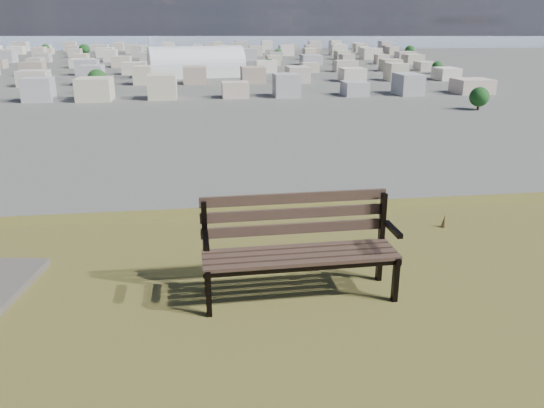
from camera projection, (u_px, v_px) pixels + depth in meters
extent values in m
cube|color=#473429|center=(305.00, 263.00, 4.96)|extent=(1.90, 0.12, 0.04)
cube|color=#473429|center=(302.00, 258.00, 5.08)|extent=(1.90, 0.12, 0.04)
cube|color=#473429|center=(299.00, 252.00, 5.20)|extent=(1.90, 0.12, 0.04)
cube|color=#473429|center=(297.00, 247.00, 5.31)|extent=(1.90, 0.12, 0.04)
cube|color=#473429|center=(295.00, 228.00, 5.34)|extent=(1.90, 0.07, 0.11)
cube|color=#473429|center=(295.00, 213.00, 5.31)|extent=(1.90, 0.07, 0.11)
cube|color=#473429|center=(295.00, 198.00, 5.29)|extent=(1.90, 0.07, 0.11)
cube|color=black|center=(209.00, 294.00, 4.89)|extent=(0.05, 0.06, 0.46)
cube|color=black|center=(206.00, 249.00, 5.23)|extent=(0.05, 0.06, 0.97)
cube|color=black|center=(207.00, 264.00, 5.02)|extent=(0.06, 0.53, 0.05)
cube|color=black|center=(206.00, 241.00, 4.88)|extent=(0.06, 0.38, 0.05)
cube|color=black|center=(396.00, 280.00, 5.15)|extent=(0.05, 0.06, 0.46)
cube|color=black|center=(381.00, 238.00, 5.49)|extent=(0.05, 0.06, 0.97)
cube|color=black|center=(389.00, 252.00, 5.28)|extent=(0.06, 0.53, 0.05)
cube|color=black|center=(393.00, 229.00, 5.15)|extent=(0.06, 0.38, 0.05)
cube|color=black|center=(305.00, 268.00, 4.97)|extent=(1.90, 0.07, 0.04)
cube|color=black|center=(296.00, 251.00, 5.34)|extent=(1.90, 0.07, 0.04)
cone|color=brown|center=(444.00, 221.00, 7.06)|extent=(0.08, 0.08, 0.18)
cube|color=silver|center=(197.00, 72.00, 274.67)|extent=(50.83, 28.39, 5.33)
cylinder|color=white|center=(196.00, 66.00, 273.79)|extent=(50.83, 28.39, 20.27)
cube|color=silver|center=(31.00, 92.00, 190.16)|extent=(11.00, 11.00, 7.00)
cube|color=beige|center=(100.00, 91.00, 193.29)|extent=(11.00, 11.00, 7.00)
cube|color=beige|center=(167.00, 89.00, 196.42)|extent=(11.00, 11.00, 7.00)
cube|color=#A5A5A9|center=(231.00, 88.00, 199.55)|extent=(11.00, 11.00, 7.00)
cube|color=beige|center=(294.00, 87.00, 202.68)|extent=(11.00, 11.00, 7.00)
cube|color=tan|center=(355.00, 86.00, 205.80)|extent=(11.00, 11.00, 7.00)
cube|color=beige|center=(414.00, 85.00, 208.93)|extent=(11.00, 11.00, 7.00)
cube|color=#B0A89F|center=(471.00, 84.00, 212.06)|extent=(11.00, 11.00, 7.00)
cube|color=beige|center=(35.00, 78.00, 235.39)|extent=(11.00, 11.00, 7.00)
cube|color=#A5A5A9|center=(91.00, 77.00, 238.52)|extent=(11.00, 11.00, 7.00)
cube|color=beige|center=(145.00, 77.00, 241.65)|extent=(11.00, 11.00, 7.00)
cube|color=tan|center=(198.00, 76.00, 244.77)|extent=(11.00, 11.00, 7.00)
cube|color=beige|center=(250.00, 75.00, 247.90)|extent=(11.00, 11.00, 7.00)
cube|color=#B0A89F|center=(300.00, 74.00, 251.03)|extent=(11.00, 11.00, 7.00)
cube|color=silver|center=(349.00, 74.00, 254.16)|extent=(11.00, 11.00, 7.00)
cube|color=beige|center=(397.00, 73.00, 257.29)|extent=(11.00, 11.00, 7.00)
cube|color=beige|center=(444.00, 73.00, 260.41)|extent=(11.00, 11.00, 7.00)
cube|color=tan|center=(38.00, 69.00, 280.62)|extent=(11.00, 11.00, 7.00)
cube|color=beige|center=(85.00, 68.00, 283.75)|extent=(11.00, 11.00, 7.00)
cube|color=#B0A89F|center=(131.00, 68.00, 286.87)|extent=(11.00, 11.00, 7.00)
cube|color=silver|center=(176.00, 67.00, 290.00)|extent=(11.00, 11.00, 7.00)
cube|color=beige|center=(219.00, 67.00, 293.13)|extent=(11.00, 11.00, 7.00)
cube|color=beige|center=(262.00, 66.00, 296.26)|extent=(11.00, 11.00, 7.00)
cube|color=#A5A5A9|center=(305.00, 66.00, 299.39)|extent=(11.00, 11.00, 7.00)
cube|color=beige|center=(346.00, 65.00, 302.51)|extent=(11.00, 11.00, 7.00)
cube|color=tan|center=(386.00, 65.00, 305.64)|extent=(11.00, 11.00, 7.00)
cube|color=beige|center=(426.00, 64.00, 308.77)|extent=(11.00, 11.00, 7.00)
cube|color=beige|center=(40.00, 62.00, 325.84)|extent=(11.00, 11.00, 7.00)
cube|color=beige|center=(80.00, 62.00, 328.97)|extent=(11.00, 11.00, 7.00)
cube|color=#A5A5A9|center=(120.00, 61.00, 332.10)|extent=(11.00, 11.00, 7.00)
cube|color=beige|center=(159.00, 61.00, 335.23)|extent=(11.00, 11.00, 7.00)
cube|color=tan|center=(197.00, 61.00, 338.36)|extent=(11.00, 11.00, 7.00)
cube|color=beige|center=(235.00, 60.00, 341.48)|extent=(11.00, 11.00, 7.00)
cube|color=#B0A89F|center=(271.00, 60.00, 344.61)|extent=(11.00, 11.00, 7.00)
cube|color=silver|center=(308.00, 59.00, 347.74)|extent=(11.00, 11.00, 7.00)
cube|color=beige|center=(343.00, 59.00, 350.87)|extent=(11.00, 11.00, 7.00)
cube|color=beige|center=(378.00, 59.00, 354.00)|extent=(11.00, 11.00, 7.00)
cube|color=#A5A5A9|center=(412.00, 58.00, 357.12)|extent=(11.00, 11.00, 7.00)
cube|color=tan|center=(5.00, 57.00, 367.94)|extent=(11.00, 11.00, 7.00)
cube|color=beige|center=(41.00, 57.00, 371.07)|extent=(11.00, 11.00, 7.00)
cube|color=#B0A89F|center=(77.00, 57.00, 374.20)|extent=(11.00, 11.00, 7.00)
cube|color=silver|center=(112.00, 56.00, 377.33)|extent=(11.00, 11.00, 7.00)
cube|color=beige|center=(146.00, 56.00, 380.46)|extent=(11.00, 11.00, 7.00)
cube|color=beige|center=(180.00, 56.00, 383.58)|extent=(11.00, 11.00, 7.00)
cube|color=#A5A5A9|center=(213.00, 56.00, 386.71)|extent=(11.00, 11.00, 7.00)
cube|color=beige|center=(246.00, 55.00, 389.84)|extent=(11.00, 11.00, 7.00)
cube|color=tan|center=(278.00, 55.00, 392.97)|extent=(11.00, 11.00, 7.00)
cube|color=beige|center=(310.00, 55.00, 396.10)|extent=(11.00, 11.00, 7.00)
cube|color=#B0A89F|center=(341.00, 54.00, 399.22)|extent=(11.00, 11.00, 7.00)
cube|color=silver|center=(372.00, 54.00, 402.35)|extent=(11.00, 11.00, 7.00)
cube|color=beige|center=(402.00, 54.00, 405.48)|extent=(11.00, 11.00, 7.00)
cube|color=#A5A5A9|center=(10.00, 53.00, 413.17)|extent=(11.00, 11.00, 7.00)
cube|color=beige|center=(43.00, 53.00, 416.30)|extent=(11.00, 11.00, 7.00)
cube|color=tan|center=(74.00, 53.00, 419.43)|extent=(11.00, 11.00, 7.00)
cube|color=beige|center=(106.00, 53.00, 422.55)|extent=(11.00, 11.00, 7.00)
cube|color=#B0A89F|center=(136.00, 52.00, 425.68)|extent=(11.00, 11.00, 7.00)
cube|color=silver|center=(167.00, 52.00, 428.81)|extent=(11.00, 11.00, 7.00)
cube|color=beige|center=(196.00, 52.00, 431.94)|extent=(11.00, 11.00, 7.00)
cube|color=beige|center=(226.00, 52.00, 435.07)|extent=(11.00, 11.00, 7.00)
cube|color=#A5A5A9|center=(255.00, 51.00, 438.19)|extent=(11.00, 11.00, 7.00)
cube|color=beige|center=(284.00, 51.00, 441.32)|extent=(11.00, 11.00, 7.00)
cube|color=tan|center=(312.00, 51.00, 444.45)|extent=(11.00, 11.00, 7.00)
cube|color=beige|center=(340.00, 51.00, 447.58)|extent=(11.00, 11.00, 7.00)
cube|color=#B0A89F|center=(367.00, 51.00, 450.71)|extent=(11.00, 11.00, 7.00)
cube|color=silver|center=(394.00, 50.00, 453.83)|extent=(11.00, 11.00, 7.00)
cube|color=beige|center=(15.00, 50.00, 458.40)|extent=(11.00, 11.00, 7.00)
cube|color=#A5A5A9|center=(44.00, 50.00, 461.53)|extent=(11.00, 11.00, 7.00)
cube|color=beige|center=(72.00, 50.00, 464.65)|extent=(11.00, 11.00, 7.00)
cube|color=tan|center=(100.00, 50.00, 467.78)|extent=(11.00, 11.00, 7.00)
cube|color=beige|center=(128.00, 49.00, 470.91)|extent=(11.00, 11.00, 7.00)
cube|color=#B0A89F|center=(156.00, 49.00, 474.04)|extent=(11.00, 11.00, 7.00)
cube|color=silver|center=(183.00, 49.00, 477.17)|extent=(11.00, 11.00, 7.00)
cube|color=beige|center=(210.00, 49.00, 480.29)|extent=(11.00, 11.00, 7.00)
cube|color=beige|center=(236.00, 49.00, 483.42)|extent=(11.00, 11.00, 7.00)
cube|color=#A5A5A9|center=(262.00, 48.00, 486.55)|extent=(11.00, 11.00, 7.00)
cube|color=beige|center=(288.00, 48.00, 489.68)|extent=(11.00, 11.00, 7.00)
cube|color=tan|center=(313.00, 48.00, 492.81)|extent=(11.00, 11.00, 7.00)
cube|color=beige|center=(338.00, 48.00, 495.93)|extent=(11.00, 11.00, 7.00)
cube|color=#B0A89F|center=(363.00, 48.00, 499.06)|extent=(11.00, 11.00, 7.00)
cube|color=silver|center=(388.00, 48.00, 502.19)|extent=(11.00, 11.00, 7.00)
cube|color=beige|center=(18.00, 47.00, 503.62)|extent=(11.00, 11.00, 7.00)
cube|color=#A5A5A9|center=(44.00, 47.00, 506.75)|extent=(11.00, 11.00, 7.00)
cube|color=beige|center=(70.00, 47.00, 509.88)|extent=(11.00, 11.00, 7.00)
cube|color=tan|center=(96.00, 47.00, 513.01)|extent=(11.00, 11.00, 7.00)
cube|color=beige|center=(122.00, 47.00, 516.14)|extent=(11.00, 11.00, 7.00)
cube|color=#B0A89F|center=(147.00, 47.00, 519.26)|extent=(11.00, 11.00, 7.00)
cube|color=silver|center=(171.00, 47.00, 522.39)|extent=(11.00, 11.00, 7.00)
cube|color=beige|center=(196.00, 46.00, 525.52)|extent=(11.00, 11.00, 7.00)
cube|color=beige|center=(220.00, 46.00, 528.65)|extent=(11.00, 11.00, 7.00)
cube|color=#A5A5A9|center=(244.00, 46.00, 531.78)|extent=(11.00, 11.00, 7.00)
cube|color=beige|center=(268.00, 46.00, 534.90)|extent=(11.00, 11.00, 7.00)
cube|color=tan|center=(291.00, 46.00, 538.03)|extent=(11.00, 11.00, 7.00)
cube|color=beige|center=(314.00, 46.00, 541.16)|extent=(11.00, 11.00, 7.00)
cube|color=#B0A89F|center=(337.00, 45.00, 544.29)|extent=(11.00, 11.00, 7.00)
cube|color=silver|center=(360.00, 45.00, 547.42)|extent=(11.00, 11.00, 7.00)
cube|color=beige|center=(382.00, 45.00, 550.54)|extent=(11.00, 11.00, 7.00)
cylinder|color=#322319|center=(478.00, 107.00, 173.08)|extent=(0.80, 0.80, 2.10)
sphere|color=#133715|center=(479.00, 97.00, 172.05)|extent=(6.30, 6.30, 6.30)
cylinder|color=#322319|center=(99.00, 90.00, 212.19)|extent=(0.80, 0.80, 2.70)
sphere|color=#133715|center=(97.00, 80.00, 210.86)|extent=(8.10, 8.10, 8.10)
cylinder|color=#322319|center=(437.00, 72.00, 290.62)|extent=(0.80, 0.80, 1.95)
sphere|color=#133715|center=(437.00, 67.00, 289.66)|extent=(5.85, 5.85, 5.85)
cylinder|color=#322319|center=(278.00, 58.00, 393.75)|extent=(0.80, 0.80, 2.25)
sphere|color=#133715|center=(278.00, 54.00, 392.64)|extent=(6.75, 6.75, 6.75)
cylinder|color=#322319|center=(85.00, 55.00, 430.25)|extent=(0.80, 0.80, 2.85)
sphere|color=#133715|center=(84.00, 49.00, 428.85)|extent=(8.55, 8.55, 8.55)
cylinder|color=#322319|center=(46.00, 53.00, 462.54)|extent=(0.80, 0.80, 2.40)
sphere|color=#133715|center=(46.00, 48.00, 461.36)|extent=(7.20, 7.20, 7.20)
cylinder|color=#322319|center=(270.00, 71.00, 297.58)|extent=(0.80, 0.80, 2.10)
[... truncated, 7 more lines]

